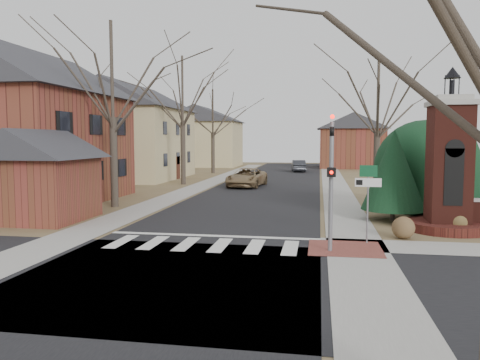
% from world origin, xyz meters
% --- Properties ---
extents(ground, '(120.00, 120.00, 0.00)m').
position_xyz_m(ground, '(0.00, 0.00, 0.00)').
color(ground, brown).
rests_on(ground, ground).
extents(main_street, '(8.00, 70.00, 0.01)m').
position_xyz_m(main_street, '(0.00, 22.00, 0.01)').
color(main_street, black).
rests_on(main_street, ground).
extents(cross_street, '(120.00, 8.00, 0.01)m').
position_xyz_m(cross_street, '(0.00, -3.00, 0.01)').
color(cross_street, black).
rests_on(cross_street, ground).
extents(crosswalk_zone, '(8.00, 2.20, 0.02)m').
position_xyz_m(crosswalk_zone, '(0.00, 0.80, 0.01)').
color(crosswalk_zone, silver).
rests_on(crosswalk_zone, ground).
extents(stop_bar, '(8.00, 0.35, 0.02)m').
position_xyz_m(stop_bar, '(0.00, 2.30, 0.01)').
color(stop_bar, silver).
rests_on(stop_bar, ground).
extents(sidewalk_right_main, '(2.00, 60.00, 0.02)m').
position_xyz_m(sidewalk_right_main, '(5.20, 22.00, 0.01)').
color(sidewalk_right_main, gray).
rests_on(sidewalk_right_main, ground).
extents(sidewalk_left, '(2.00, 60.00, 0.02)m').
position_xyz_m(sidewalk_left, '(-5.20, 22.00, 0.01)').
color(sidewalk_left, gray).
rests_on(sidewalk_left, ground).
extents(curb_apron, '(2.40, 2.40, 0.02)m').
position_xyz_m(curb_apron, '(4.80, 1.00, 0.01)').
color(curb_apron, brown).
rests_on(curb_apron, ground).
extents(traffic_signal_pole, '(0.28, 0.41, 4.50)m').
position_xyz_m(traffic_signal_pole, '(4.30, 0.57, 2.59)').
color(traffic_signal_pole, slate).
rests_on(traffic_signal_pole, ground).
extents(sign_post, '(0.90, 0.07, 2.75)m').
position_xyz_m(sign_post, '(5.59, 1.99, 1.95)').
color(sign_post, slate).
rests_on(sign_post, ground).
extents(brick_gate_monument, '(3.20, 3.20, 6.47)m').
position_xyz_m(brick_gate_monument, '(9.00, 4.99, 2.17)').
color(brick_gate_monument, '#4E1E17').
rests_on(brick_gate_monument, ground).
extents(house_brick_left, '(9.80, 11.80, 9.42)m').
position_xyz_m(house_brick_left, '(-13.01, 9.99, 4.66)').
color(house_brick_left, brown).
rests_on(house_brick_left, ground).
extents(house_stucco_left, '(9.80, 12.80, 9.28)m').
position_xyz_m(house_stucco_left, '(-13.50, 27.00, 4.59)').
color(house_stucco_left, tan).
rests_on(house_stucco_left, ground).
extents(garage_left, '(4.80, 4.80, 4.29)m').
position_xyz_m(garage_left, '(-8.52, 4.49, 2.24)').
color(garage_left, brown).
rests_on(garage_left, ground).
extents(house_distant_left, '(10.80, 8.80, 8.53)m').
position_xyz_m(house_distant_left, '(-12.01, 48.00, 4.25)').
color(house_distant_left, tan).
rests_on(house_distant_left, ground).
extents(house_distant_right, '(8.80, 8.80, 7.30)m').
position_xyz_m(house_distant_right, '(7.99, 47.99, 3.65)').
color(house_distant_right, brown).
rests_on(house_distant_right, ground).
extents(evergreen_near, '(2.80, 2.80, 4.10)m').
position_xyz_m(evergreen_near, '(7.20, 7.00, 2.30)').
color(evergreen_near, '#473D33').
rests_on(evergreen_near, ground).
extents(evergreen_mid, '(3.40, 3.40, 4.70)m').
position_xyz_m(evergreen_mid, '(10.50, 8.20, 2.60)').
color(evergreen_mid, '#473D33').
rests_on(evergreen_mid, ground).
extents(evergreen_mass, '(4.80, 4.80, 4.80)m').
position_xyz_m(evergreen_mass, '(9.00, 9.50, 2.40)').
color(evergreen_mass, '#10311A').
rests_on(evergreen_mass, ground).
extents(bare_tree_0, '(8.05, 8.05, 11.15)m').
position_xyz_m(bare_tree_0, '(-7.00, 9.00, 7.70)').
color(bare_tree_0, '#473D33').
rests_on(bare_tree_0, ground).
extents(bare_tree_1, '(8.40, 8.40, 11.64)m').
position_xyz_m(bare_tree_1, '(-7.00, 22.00, 8.03)').
color(bare_tree_1, '#473D33').
rests_on(bare_tree_1, ground).
extents(bare_tree_2, '(7.35, 7.35, 10.19)m').
position_xyz_m(bare_tree_2, '(-7.50, 35.00, 7.03)').
color(bare_tree_2, '#473D33').
rests_on(bare_tree_2, ground).
extents(bare_tree_3, '(7.00, 7.00, 9.70)m').
position_xyz_m(bare_tree_3, '(7.50, 16.00, 6.69)').
color(bare_tree_3, '#473D33').
rests_on(bare_tree_3, ground).
extents(pickup_truck, '(2.83, 5.34, 1.43)m').
position_xyz_m(pickup_truck, '(-1.60, 20.97, 0.71)').
color(pickup_truck, olive).
rests_on(pickup_truck, ground).
extents(distant_car, '(1.87, 4.18, 1.33)m').
position_xyz_m(distant_car, '(1.60, 38.79, 0.67)').
color(distant_car, '#32343A').
rests_on(distant_car, ground).
extents(dry_shrub_left, '(0.83, 0.83, 0.83)m').
position_xyz_m(dry_shrub_left, '(6.99, 3.00, 0.41)').
color(dry_shrub_left, brown).
rests_on(dry_shrub_left, ground).
extents(dry_shrub_right, '(0.89, 0.89, 0.89)m').
position_xyz_m(dry_shrub_right, '(9.30, 4.60, 0.44)').
color(dry_shrub_right, brown).
rests_on(dry_shrub_right, ground).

